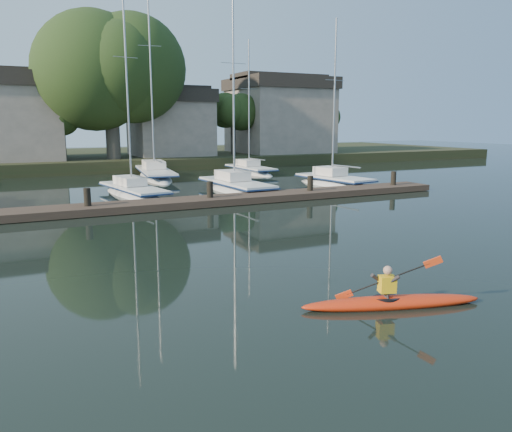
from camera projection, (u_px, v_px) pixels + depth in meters
name	position (u px, v px, depth m)	size (l,w,h in m)	color
ground	(300.00, 299.00, 11.92)	(160.00, 160.00, 0.00)	black
kayak	(391.00, 300.00, 11.39)	(4.24, 1.84, 1.37)	#C8450F
dock	(152.00, 205.00, 24.26)	(34.00, 2.00, 1.80)	#4B392B
sailboat_2	(134.00, 198.00, 28.79)	(3.13, 8.19, 13.24)	white
sailboat_3	(236.00, 194.00, 30.58)	(2.59, 8.28, 13.19)	white
sailboat_4	(334.00, 188.00, 33.45)	(3.04, 7.26, 11.98)	white
sailboat_6	(155.00, 180.00, 38.14)	(3.42, 10.63, 16.60)	white
sailboat_7	(250.00, 175.00, 41.45)	(2.20, 7.42, 11.87)	white
shore	(99.00, 132.00, 47.64)	(90.00, 25.25, 12.75)	#212E17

